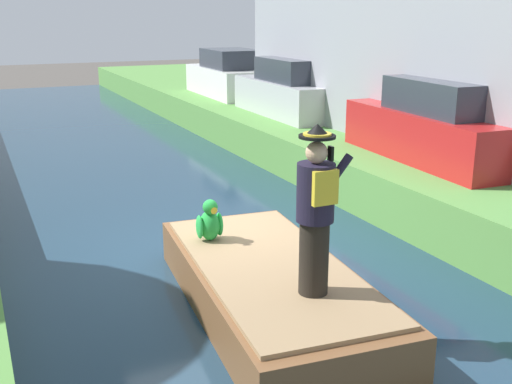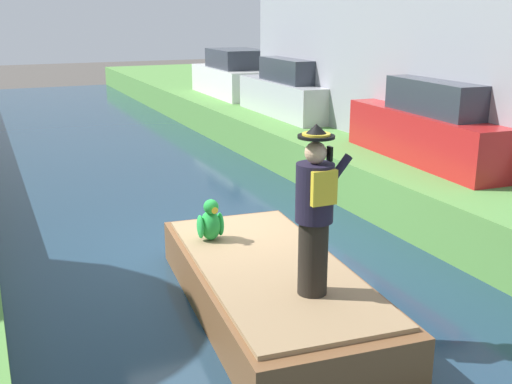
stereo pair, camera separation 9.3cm
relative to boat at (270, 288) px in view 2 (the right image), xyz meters
name	(u,v)px [view 2 (the right image)]	position (x,y,z in m)	size (l,w,h in m)	color
ground_plane	(219,265)	(0.00, 1.80, -0.40)	(80.00, 80.00, 0.00)	#4C4742
canal_water	(218,262)	(0.00, 1.80, -0.35)	(6.03, 48.00, 0.10)	#1E384C
boat	(270,288)	(0.00, 0.00, 0.00)	(2.18, 4.35, 0.61)	brown
person_pirate	(315,212)	(0.08, -0.90, 1.23)	(0.61, 0.42, 1.85)	black
parrot_plush	(211,222)	(-0.37, 1.09, 0.55)	(0.36, 0.35, 0.57)	green
parked_car_red	(445,126)	(4.83, 2.68, 1.21)	(1.94, 4.10, 1.50)	red
parked_car_silver	(298,91)	(4.83, 8.49, 1.21)	(1.76, 4.02, 1.50)	#B7B7BC
parked_car_white	(235,76)	(4.83, 12.93, 1.21)	(1.78, 4.03, 1.50)	white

